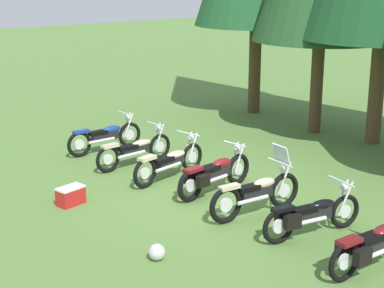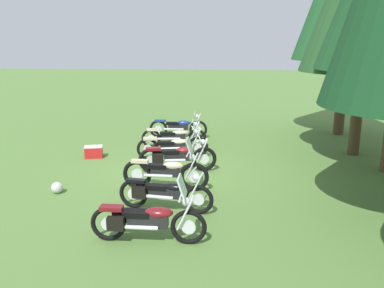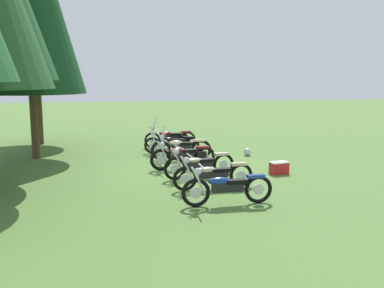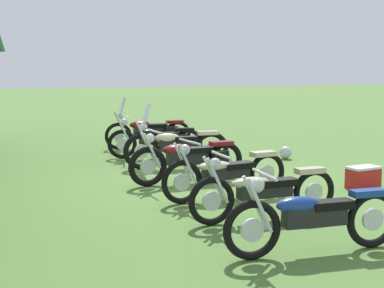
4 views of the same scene
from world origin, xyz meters
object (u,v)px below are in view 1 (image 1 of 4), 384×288
(motorcycle_5, at_px, (311,214))
(motorcycle_3, at_px, (214,173))
(motorcycle_1, at_px, (135,149))
(motorcycle_4, at_px, (257,193))
(dropped_helmet, at_px, (157,252))
(motorcycle_0, at_px, (106,136))
(motorcycle_6, at_px, (376,242))
(picnic_cooler, at_px, (71,196))
(motorcycle_2, at_px, (170,161))

(motorcycle_5, bearing_deg, motorcycle_3, 99.43)
(motorcycle_1, relative_size, motorcycle_5, 1.04)
(motorcycle_1, distance_m, motorcycle_4, 4.25)
(motorcycle_1, distance_m, dropped_helmet, 5.32)
(motorcycle_4, bearing_deg, motorcycle_0, 96.34)
(motorcycle_0, height_order, motorcycle_6, motorcycle_6)
(motorcycle_0, bearing_deg, motorcycle_5, -88.23)
(motorcycle_0, height_order, motorcycle_5, motorcycle_0)
(picnic_cooler, distance_m, dropped_helmet, 3.24)
(motorcycle_0, bearing_deg, motorcycle_3, -86.29)
(motorcycle_5, xyz_separation_m, picnic_cooler, (-4.10, -2.95, -0.24))
(motorcycle_0, relative_size, picnic_cooler, 3.55)
(motorcycle_0, bearing_deg, motorcycle_1, -91.27)
(motorcycle_6, relative_size, dropped_helmet, 7.61)
(motorcycle_0, xyz_separation_m, dropped_helmet, (6.26, -2.37, -0.30))
(motorcycle_1, bearing_deg, dropped_helmet, -122.96)
(motorcycle_4, relative_size, motorcycle_6, 1.00)
(motorcycle_1, distance_m, motorcycle_2, 1.38)
(motorcycle_1, relative_size, motorcycle_2, 1.01)
(dropped_helmet, bearing_deg, motorcycle_6, 49.30)
(motorcycle_0, bearing_deg, picnic_cooler, -131.36)
(motorcycle_1, xyz_separation_m, motorcycle_4, (4.23, 0.34, 0.05))
(motorcycle_1, bearing_deg, motorcycle_5, -91.39)
(motorcycle_1, relative_size, dropped_helmet, 7.78)
(motorcycle_2, height_order, motorcycle_6, motorcycle_6)
(motorcycle_5, height_order, picnic_cooler, motorcycle_5)
(motorcycle_6, bearing_deg, motorcycle_1, 93.29)
(motorcycle_2, relative_size, dropped_helmet, 7.72)
(motorcycle_0, xyz_separation_m, motorcycle_3, (4.24, 0.44, 0.02))
(motorcycle_2, xyz_separation_m, motorcycle_3, (1.35, 0.28, 0.02))
(motorcycle_0, relative_size, motorcycle_3, 1.00)
(motorcycle_5, relative_size, motorcycle_6, 0.98)
(motorcycle_0, relative_size, motorcycle_4, 1.00)
(motorcycle_5, distance_m, picnic_cooler, 5.05)
(motorcycle_0, distance_m, picnic_cooler, 3.90)
(motorcycle_2, xyz_separation_m, dropped_helmet, (3.37, -2.53, -0.29))
(motorcycle_6, bearing_deg, motorcycle_3, 89.83)
(motorcycle_4, bearing_deg, picnic_cooler, 138.65)
(motorcycle_4, distance_m, motorcycle_5, 1.37)
(motorcycle_3, height_order, motorcycle_6, motorcycle_6)
(motorcycle_3, distance_m, picnic_cooler, 3.16)
(motorcycle_3, bearing_deg, motorcycle_2, 92.01)
(motorcycle_0, relative_size, dropped_helmet, 7.66)
(motorcycle_0, height_order, motorcycle_3, motorcycle_3)
(picnic_cooler, bearing_deg, motorcycle_4, 45.93)
(picnic_cooler, relative_size, dropped_helmet, 2.16)
(picnic_cooler, height_order, dropped_helmet, picnic_cooler)
(motorcycle_5, height_order, motorcycle_6, motorcycle_6)
(motorcycle_4, height_order, motorcycle_6, motorcycle_4)
(picnic_cooler, bearing_deg, motorcycle_2, 92.76)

